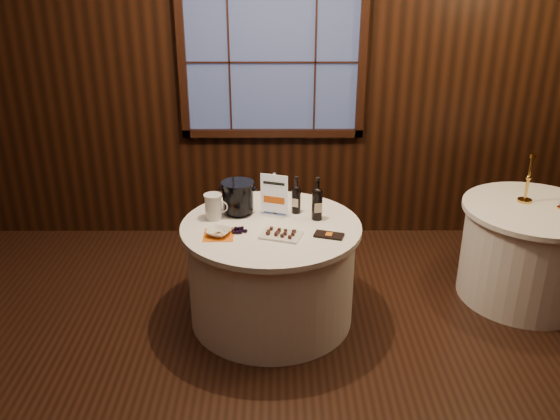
{
  "coord_description": "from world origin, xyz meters",
  "views": [
    {
      "loc": [
        0.05,
        -2.79,
        2.54
      ],
      "look_at": [
        0.06,
        0.9,
        0.92
      ],
      "focal_mm": 38.0,
      "sensor_mm": 36.0,
      "label": 1
    }
  ],
  "objects_px": {
    "port_bottle_right": "(317,201)",
    "glass_pitcher": "(214,207)",
    "brass_candlestick": "(527,185)",
    "main_table": "(271,272)",
    "chocolate_box": "(329,235)",
    "grape_bunch": "(239,230)",
    "side_table": "(528,252)",
    "sign_stand": "(275,201)",
    "ice_bucket": "(238,197)",
    "cracker_bowl": "(219,232)",
    "chocolate_plate": "(281,234)",
    "port_bottle_left": "(296,197)"
  },
  "relations": [
    {
      "from": "port_bottle_right",
      "to": "glass_pitcher",
      "type": "xyz_separation_m",
      "value": [
        -0.74,
        0.01,
        -0.04
      ]
    },
    {
      "from": "port_bottle_right",
      "to": "brass_candlestick",
      "type": "relative_size",
      "value": 0.82
    },
    {
      "from": "main_table",
      "to": "chocolate_box",
      "type": "relative_size",
      "value": 6.52
    },
    {
      "from": "grape_bunch",
      "to": "main_table",
      "type": "bearing_deg",
      "value": 31.6
    },
    {
      "from": "side_table",
      "to": "sign_stand",
      "type": "height_order",
      "value": "sign_stand"
    },
    {
      "from": "ice_bucket",
      "to": "glass_pitcher",
      "type": "relative_size",
      "value": 1.31
    },
    {
      "from": "main_table",
      "to": "chocolate_box",
      "type": "distance_m",
      "value": 0.59
    },
    {
      "from": "port_bottle_right",
      "to": "cracker_bowl",
      "type": "xyz_separation_m",
      "value": [
        -0.68,
        -0.26,
        -0.11
      ]
    },
    {
      "from": "brass_candlestick",
      "to": "chocolate_plate",
      "type": "bearing_deg",
      "value": -162.34
    },
    {
      "from": "sign_stand",
      "to": "port_bottle_right",
      "type": "xyz_separation_m",
      "value": [
        0.3,
        -0.07,
        0.03
      ]
    },
    {
      "from": "grape_bunch",
      "to": "glass_pitcher",
      "type": "bearing_deg",
      "value": 129.62
    },
    {
      "from": "ice_bucket",
      "to": "grape_bunch",
      "type": "bearing_deg",
      "value": -85.86
    },
    {
      "from": "side_table",
      "to": "port_bottle_right",
      "type": "xyz_separation_m",
      "value": [
        -1.67,
        -0.21,
        0.52
      ]
    },
    {
      "from": "sign_stand",
      "to": "grape_bunch",
      "type": "xyz_separation_m",
      "value": [
        -0.24,
        -0.29,
        -0.09
      ]
    },
    {
      "from": "cracker_bowl",
      "to": "side_table",
      "type": "bearing_deg",
      "value": 11.41
    },
    {
      "from": "side_table",
      "to": "chocolate_box",
      "type": "distance_m",
      "value": 1.72
    },
    {
      "from": "glass_pitcher",
      "to": "brass_candlestick",
      "type": "bearing_deg",
      "value": 16.29
    },
    {
      "from": "cracker_bowl",
      "to": "brass_candlestick",
      "type": "relative_size",
      "value": 0.41
    },
    {
      "from": "port_bottle_left",
      "to": "brass_candlestick",
      "type": "distance_m",
      "value": 1.78
    },
    {
      "from": "chocolate_box",
      "to": "grape_bunch",
      "type": "xyz_separation_m",
      "value": [
        -0.61,
        0.06,
        0.01
      ]
    },
    {
      "from": "port_bottle_left",
      "to": "grape_bunch",
      "type": "height_order",
      "value": "port_bottle_left"
    },
    {
      "from": "port_bottle_right",
      "to": "cracker_bowl",
      "type": "distance_m",
      "value": 0.74
    },
    {
      "from": "chocolate_box",
      "to": "cracker_bowl",
      "type": "bearing_deg",
      "value": -163.92
    },
    {
      "from": "side_table",
      "to": "port_bottle_left",
      "type": "distance_m",
      "value": 1.89
    },
    {
      "from": "main_table",
      "to": "port_bottle_left",
      "type": "xyz_separation_m",
      "value": [
        0.18,
        0.21,
        0.5
      ]
    },
    {
      "from": "glass_pitcher",
      "to": "chocolate_box",
      "type": "bearing_deg",
      "value": -10.97
    },
    {
      "from": "chocolate_plate",
      "to": "chocolate_box",
      "type": "distance_m",
      "value": 0.32
    },
    {
      "from": "side_table",
      "to": "chocolate_plate",
      "type": "distance_m",
      "value": 2.03
    },
    {
      "from": "side_table",
      "to": "ice_bucket",
      "type": "distance_m",
      "value": 2.3
    },
    {
      "from": "grape_bunch",
      "to": "sign_stand",
      "type": "bearing_deg",
      "value": 49.98
    },
    {
      "from": "side_table",
      "to": "grape_bunch",
      "type": "xyz_separation_m",
      "value": [
        -2.22,
        -0.43,
        0.4
      ]
    },
    {
      "from": "main_table",
      "to": "chocolate_plate",
      "type": "relative_size",
      "value": 4.11
    },
    {
      "from": "main_table",
      "to": "sign_stand",
      "type": "distance_m",
      "value": 0.52
    },
    {
      "from": "main_table",
      "to": "grape_bunch",
      "type": "bearing_deg",
      "value": -148.4
    },
    {
      "from": "glass_pitcher",
      "to": "ice_bucket",
      "type": "bearing_deg",
      "value": 37.49
    },
    {
      "from": "main_table",
      "to": "chocolate_box",
      "type": "xyz_separation_m",
      "value": [
        0.39,
        -0.19,
        0.39
      ]
    },
    {
      "from": "chocolate_box",
      "to": "port_bottle_right",
      "type": "bearing_deg",
      "value": 120.54
    },
    {
      "from": "side_table",
      "to": "chocolate_plate",
      "type": "relative_size",
      "value": 3.47
    },
    {
      "from": "side_table",
      "to": "port_bottle_left",
      "type": "height_order",
      "value": "port_bottle_left"
    },
    {
      "from": "ice_bucket",
      "to": "chocolate_box",
      "type": "distance_m",
      "value": 0.75
    },
    {
      "from": "chocolate_box",
      "to": "glass_pitcher",
      "type": "xyz_separation_m",
      "value": [
        -0.81,
        0.29,
        0.09
      ]
    },
    {
      "from": "grape_bunch",
      "to": "glass_pitcher",
      "type": "distance_m",
      "value": 0.31
    },
    {
      "from": "glass_pitcher",
      "to": "port_bottle_right",
      "type": "bearing_deg",
      "value": 8.09
    },
    {
      "from": "side_table",
      "to": "port_bottle_right",
      "type": "relative_size",
      "value": 3.39
    },
    {
      "from": "port_bottle_left",
      "to": "chocolate_plate",
      "type": "relative_size",
      "value": 0.9
    },
    {
      "from": "ice_bucket",
      "to": "cracker_bowl",
      "type": "xyz_separation_m",
      "value": [
        -0.11,
        -0.37,
        -0.11
      ]
    },
    {
      "from": "port_bottle_left",
      "to": "brass_candlestick",
      "type": "height_order",
      "value": "brass_candlestick"
    },
    {
      "from": "side_table",
      "to": "chocolate_plate",
      "type": "bearing_deg",
      "value": -165.75
    },
    {
      "from": "brass_candlestick",
      "to": "cracker_bowl",
      "type": "bearing_deg",
      "value": -165.8
    },
    {
      "from": "sign_stand",
      "to": "grape_bunch",
      "type": "distance_m",
      "value": 0.39
    }
  ]
}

